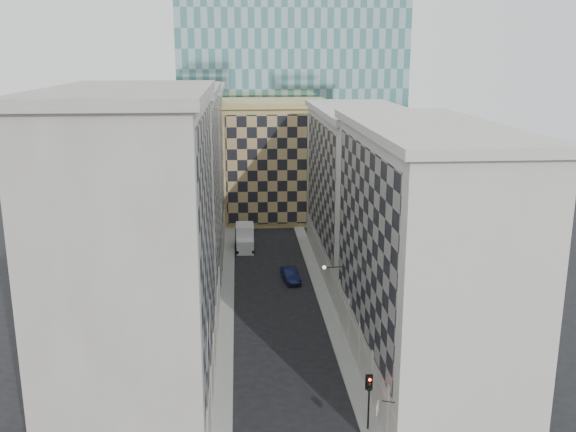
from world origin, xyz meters
TOP-DOWN VIEW (x-y plane):
  - sidewalk_west at (-5.25, 30.00)m, footprint 1.50×100.00m
  - sidewalk_east at (5.25, 30.00)m, footprint 1.50×100.00m
  - bldg_left_a at (-10.88, 11.00)m, footprint 10.80×22.80m
  - bldg_left_b at (-10.88, 33.00)m, footprint 10.80×22.80m
  - bldg_left_c at (-10.88, 55.00)m, footprint 10.80×22.80m
  - bldg_right_a at (10.88, 15.00)m, footprint 10.80×26.80m
  - bldg_right_b at (10.89, 42.00)m, footprint 10.80×28.80m
  - tan_block at (2.00, 67.90)m, footprint 16.80×14.80m
  - church_tower at (0.00, 82.00)m, footprint 7.20×7.20m
  - flagpoles_left at (-5.90, 6.00)m, footprint 0.10×6.33m
  - bracket_lamp at (4.38, 24.00)m, footprint 1.98×0.36m
  - traffic_light at (5.06, 6.40)m, footprint 0.52×0.45m
  - box_truck at (-3.07, 50.72)m, footprint 2.40×5.87m
  - dark_car at (2.07, 37.36)m, footprint 2.24×4.83m
  - shop_sign at (4.96, 3.00)m, footprint 1.27×0.71m

SIDE VIEW (x-z plane):
  - sidewalk_west at x=-5.25m, z-range 0.00..0.15m
  - sidewalk_east at x=5.25m, z-range 0.00..0.15m
  - dark_car at x=2.07m, z-range 0.00..1.53m
  - box_truck at x=-3.07m, z-range -0.21..3.01m
  - traffic_light at x=5.06m, z-range 1.04..5.17m
  - shop_sign at x=4.96m, z-range 3.42..4.25m
  - bracket_lamp at x=4.38m, z-range 6.02..6.38m
  - flagpoles_left at x=-5.90m, z-range 6.83..9.17m
  - tan_block at x=2.00m, z-range 0.04..18.84m
  - bldg_right_b at x=10.89m, z-range 0.00..19.70m
  - bldg_right_a at x=10.88m, z-range -0.03..20.67m
  - bldg_left_c at x=-10.88m, z-range -0.02..21.68m
  - bldg_left_b at x=-10.88m, z-range -0.03..22.67m
  - bldg_left_a at x=-10.88m, z-range -0.03..23.67m
  - church_tower at x=0.00m, z-range 1.20..52.70m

